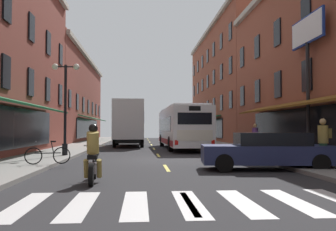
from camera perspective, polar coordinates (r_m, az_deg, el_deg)
name	(u,v)px	position (r m, az deg, el deg)	size (l,w,h in m)	color
ground_plane	(161,161)	(17.39, -1.09, -7.29)	(34.80, 80.00, 0.10)	#28282B
lane_centre_dashes	(162,160)	(17.14, -1.04, -7.18)	(0.14, 73.90, 0.01)	#DBCC4C
crosswalk_near	(189,203)	(7.52, 3.42, -13.79)	(7.10, 2.80, 0.01)	silver
sidewalk_left	(36,159)	(18.03, -20.29, -6.59)	(3.00, 80.00, 0.14)	gray
sidewalk_right	(280,158)	(18.67, 17.42, -6.46)	(3.00, 80.00, 0.14)	gray
billboard_sign	(307,48)	(18.81, 21.39, 10.00)	(0.40, 3.21, 6.85)	black
transit_bus	(181,127)	(26.82, 2.16, -1.88)	(2.84, 11.53, 3.08)	white
box_truck	(129,123)	(30.63, -6.31, -1.25)	(2.62, 8.38, 3.76)	white
sedan_near	(267,151)	(13.78, 15.61, -5.44)	(4.89, 2.34, 1.37)	navy
sedan_mid	(131,136)	(39.11, -5.93, -3.29)	(2.00, 4.80, 1.35)	black
motorcycle_rider	(93,157)	(10.41, -11.90, -6.56)	(0.62, 2.07, 1.66)	black
bicycle_near	(48,155)	(14.70, -18.66, -5.98)	(1.69, 0.50, 0.91)	black
pedestrian_near	(324,141)	(14.26, 23.60, -3.75)	(0.53, 0.43, 1.75)	#33663F
pedestrian_mid	(255,137)	(22.09, 13.76, -3.40)	(0.36, 0.36, 1.67)	#4C4C51
street_lamp_twin	(65,104)	(19.32, -16.09, 1.77)	(1.42, 0.32, 4.78)	black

